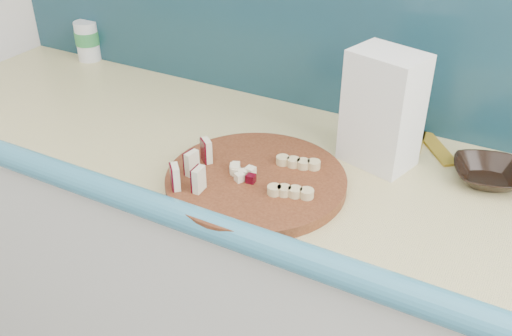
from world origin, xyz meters
The scene contains 10 objects.
kitchen_counter centered at (0.10, 1.50, 0.46)m, with size 2.20×0.63×0.91m.
backsplash centered at (0.10, 1.79, 1.16)m, with size 2.20×0.02×0.50m, color teal.
cutting_board centered at (0.07, 1.37, 0.92)m, with size 0.39×0.39×0.02m, color #451E0E.
apple_wedges centered at (-0.04, 1.30, 0.96)m, with size 0.08×0.16×0.05m.
apple_chunks centered at (0.05, 1.36, 0.94)m, with size 0.05×0.06×0.02m.
banana_slices centered at (0.15, 1.39, 0.94)m, with size 0.13×0.16×0.02m.
brown_bowl centered at (0.51, 1.62, 0.93)m, with size 0.15×0.15×0.04m, color black.
flour_bag centered at (0.26, 1.59, 1.04)m, with size 0.15×0.11×0.26m, color white.
canister centered at (-0.76, 1.76, 0.98)m, with size 0.08×0.08×0.13m.
banana_peel centered at (0.31, 1.73, 0.91)m, with size 0.24×0.20×0.01m.
Camera 1 is at (0.56, 0.47, 1.59)m, focal length 40.00 mm.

